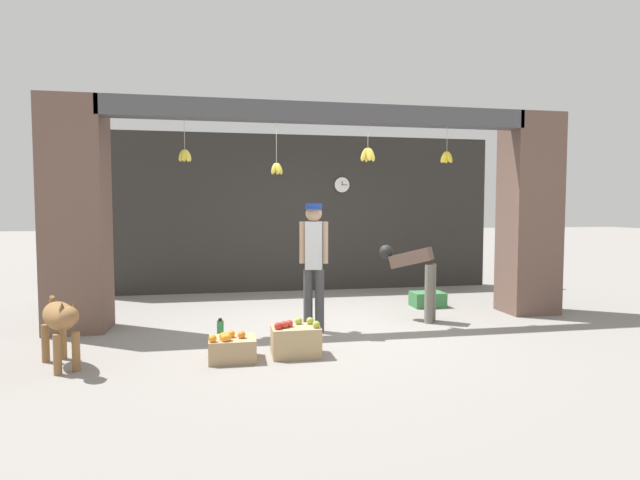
# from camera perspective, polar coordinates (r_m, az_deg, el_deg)

# --- Properties ---
(ground_plane) EXTENTS (60.00, 60.00, 0.00)m
(ground_plane) POSITION_cam_1_polar(r_m,az_deg,el_deg) (6.42, 0.68, -9.76)
(ground_plane) COLOR gray
(shop_back_wall) EXTENTS (7.31, 0.12, 2.80)m
(shop_back_wall) POSITION_cam_1_polar(r_m,az_deg,el_deg) (9.03, -2.79, 3.07)
(shop_back_wall) COLOR #2D2B28
(shop_back_wall) RESTS_ON ground_plane
(shop_pillar_left) EXTENTS (0.70, 0.60, 2.80)m
(shop_pillar_left) POSITION_cam_1_polar(r_m,az_deg,el_deg) (6.67, -26.10, 2.53)
(shop_pillar_left) COLOR brown
(shop_pillar_left) RESTS_ON ground_plane
(shop_pillar_right) EXTENTS (0.70, 0.60, 2.80)m
(shop_pillar_right) POSITION_cam_1_polar(r_m,az_deg,el_deg) (7.69, 22.79, 2.70)
(shop_pillar_right) COLOR brown
(shop_pillar_right) RESTS_ON ground_plane
(storefront_awning) EXTENTS (5.41, 0.26, 0.90)m
(storefront_awning) POSITION_cam_1_polar(r_m,az_deg,el_deg) (6.47, 0.47, 14.09)
(storefront_awning) COLOR #4C4C51
(dog) EXTENTS (0.57, 0.85, 0.67)m
(dog) POSITION_cam_1_polar(r_m,az_deg,el_deg) (5.27, -27.54, -8.08)
(dog) COLOR olive
(dog) RESTS_ON ground_plane
(shopkeeper) EXTENTS (0.34, 0.27, 1.55)m
(shopkeeper) POSITION_cam_1_polar(r_m,az_deg,el_deg) (5.97, -0.72, -2.05)
(shopkeeper) COLOR #424247
(shopkeeper) RESTS_ON ground_plane
(worker_stooping) EXTENTS (0.67, 0.58, 0.99)m
(worker_stooping) POSITION_cam_1_polar(r_m,az_deg,el_deg) (6.72, 10.85, -3.54)
(worker_stooping) COLOR #6B665B
(worker_stooping) RESTS_ON ground_plane
(fruit_crate_oranges) EXTENTS (0.45, 0.37, 0.29)m
(fruit_crate_oranges) POSITION_cam_1_polar(r_m,az_deg,el_deg) (5.06, -10.02, -12.06)
(fruit_crate_oranges) COLOR tan
(fruit_crate_oranges) RESTS_ON ground_plane
(fruit_crate_apples) EXTENTS (0.48, 0.33, 0.37)m
(fruit_crate_apples) POSITION_cam_1_polar(r_m,az_deg,el_deg) (5.13, -2.80, -11.36)
(fruit_crate_apples) COLOR tan
(fruit_crate_apples) RESTS_ON ground_plane
(produce_box_green) EXTENTS (0.48, 0.35, 0.22)m
(produce_box_green) POSITION_cam_1_polar(r_m,az_deg,el_deg) (7.78, 12.19, -6.65)
(produce_box_green) COLOR #387A42
(produce_box_green) RESTS_ON ground_plane
(water_bottle) EXTENTS (0.07, 0.07, 0.27)m
(water_bottle) POSITION_cam_1_polar(r_m,az_deg,el_deg) (5.72, -11.32, -10.19)
(water_bottle) COLOR #38934C
(water_bottle) RESTS_ON ground_plane
(wall_clock) EXTENTS (0.29, 0.03, 0.29)m
(wall_clock) POSITION_cam_1_polar(r_m,az_deg,el_deg) (9.12, 2.53, 6.32)
(wall_clock) COLOR black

